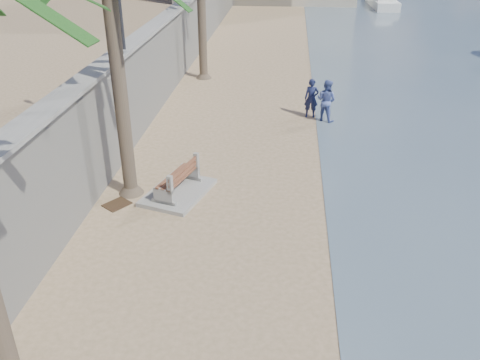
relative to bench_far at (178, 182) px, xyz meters
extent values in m
cube|color=gray|center=(-2.63, 11.85, 1.31)|extent=(0.45, 70.00, 3.50)
cube|color=gray|center=(-2.63, 11.85, 3.11)|extent=(0.80, 70.00, 0.12)
cube|color=gray|center=(0.00, 0.00, -0.37)|extent=(2.24, 2.75, 0.13)
cylinder|color=brown|center=(-1.50, -0.06, 3.16)|extent=(0.42, 0.42, 7.19)
cylinder|color=brown|center=(-1.25, 12.89, 3.29)|extent=(0.44, 0.44, 7.45)
imported|color=#161B3C|center=(4.34, 7.43, 0.52)|extent=(0.71, 0.50, 1.91)
imported|color=#4E5FA2|center=(4.95, 7.03, 0.55)|extent=(1.20, 1.13, 1.97)
cube|color=#382616|center=(-1.72, -0.84, -0.42)|extent=(0.92, 0.95, 0.03)
camera|label=1|loc=(3.28, -13.76, 7.36)|focal=38.00mm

